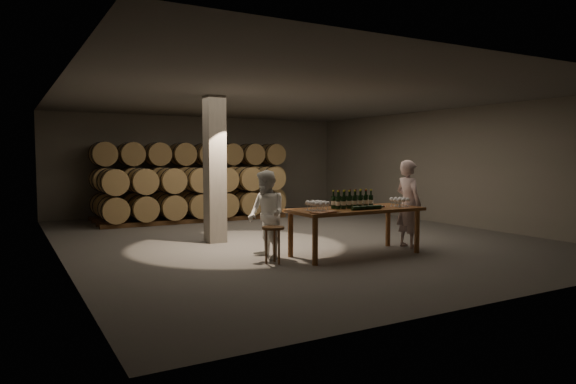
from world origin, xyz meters
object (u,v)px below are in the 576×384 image
bottle_cluster (352,201)px  notebook_near (330,212)px  person_man (408,204)px  person_woman (266,215)px  plate (378,207)px  tasting_table (355,214)px  stool (273,233)px

bottle_cluster → notebook_near: 0.98m
notebook_near → person_man: (2.30, 0.51, -0.01)m
bottle_cluster → person_woman: bearing=165.7°
plate → notebook_near: bearing=-164.8°
tasting_table → stool: size_ratio=3.98×
plate → stool: 2.29m
plate → bottle_cluster: bearing=168.4°
stool → person_man: person_man is taller
stool → person_man: bearing=0.8°
bottle_cluster → person_man: bearing=1.1°
plate → stool: bearing=177.7°
person_man → bottle_cluster: bearing=92.1°
tasting_table → person_man: 1.45m
tasting_table → bottle_cluster: bearing=99.3°
bottle_cluster → plate: bearing=-11.6°
person_woman → plate: bearing=74.5°
notebook_near → person_man: size_ratio=0.12×
plate → person_woman: 2.24m
person_man → stool: bearing=91.8°
stool → person_woman: 0.53m
person_woman → person_man: bearing=81.0°
bottle_cluster → person_man: person_man is taller
tasting_table → plate: (0.52, -0.03, 0.11)m
plate → notebook_near: 1.43m
plate → person_woman: bearing=166.4°
stool → plate: bearing=-2.3°
plate → person_woman: size_ratio=0.19×
bottle_cluster → stool: bearing=-179.4°
tasting_table → plate: size_ratio=8.30×
bottle_cluster → stool: bottle_cluster is taller
tasting_table → person_man: (1.44, 0.11, 0.11)m
person_woman → bottle_cluster: bearing=73.9°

